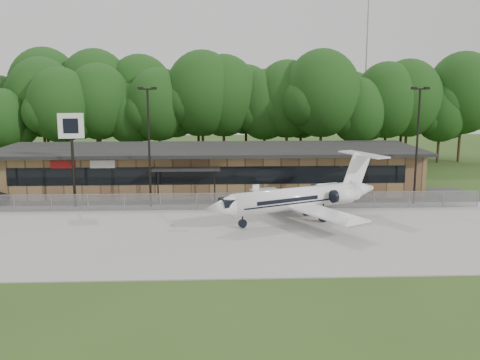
{
  "coord_description": "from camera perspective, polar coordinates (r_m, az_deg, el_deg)",
  "views": [
    {
      "loc": [
        0.71,
        -28.66,
        10.64
      ],
      "look_at": [
        2.49,
        12.0,
        3.15
      ],
      "focal_mm": 40.0,
      "sensor_mm": 36.0,
      "label": 1
    }
  ],
  "objects": [
    {
      "name": "light_pole_right",
      "position": [
        48.58,
        18.41,
        4.39
      ],
      "size": [
        1.55,
        0.3,
        10.23
      ],
      "color": "black",
      "rests_on": "ground"
    },
    {
      "name": "parking_lot",
      "position": [
        49.32,
        -3.28,
        -2.01
      ],
      "size": [
        50.0,
        9.0,
        0.06
      ],
      "primitive_type": "cube",
      "color": "#383835",
      "rests_on": "ground"
    },
    {
      "name": "fence",
      "position": [
        44.76,
        -3.36,
        -2.32
      ],
      "size": [
        46.0,
        0.04,
        1.52
      ],
      "color": "gray",
      "rests_on": "ground"
    },
    {
      "name": "terminal",
      "position": [
        53.28,
        -3.25,
        1.27
      ],
      "size": [
        41.0,
        11.65,
        4.3
      ],
      "color": "olive",
      "rests_on": "ground"
    },
    {
      "name": "pole_sign",
      "position": [
        47.28,
        -17.54,
        4.52
      ],
      "size": [
        2.13,
        0.43,
        8.07
      ],
      "rotation": [
        0.0,
        0.0,
        0.09
      ],
      "color": "black",
      "rests_on": "ground"
    },
    {
      "name": "treeline",
      "position": [
        70.73,
        -3.11,
        7.87
      ],
      "size": [
        72.0,
        12.0,
        15.0
      ],
      "primitive_type": null,
      "color": "#193A12",
      "rests_on": "ground"
    },
    {
      "name": "business_jet",
      "position": [
        41.27,
        6.44,
        -1.99
      ],
      "size": [
        14.65,
        13.06,
        5.07
      ],
      "rotation": [
        0.0,
        0.0,
        0.43
      ],
      "color": "white",
      "rests_on": "ground"
    },
    {
      "name": "ground",
      "position": [
        30.58,
        -3.74,
        -9.96
      ],
      "size": [
        160.0,
        160.0,
        0.0
      ],
      "primitive_type": "plane",
      "color": "#2D491A",
      "rests_on": "ground"
    },
    {
      "name": "light_pole_mid",
      "position": [
        45.76,
        -9.7,
        4.43
      ],
      "size": [
        1.55,
        0.3,
        10.23
      ],
      "color": "black",
      "rests_on": "ground"
    },
    {
      "name": "radio_mast",
      "position": [
        79.58,
        13.28,
        11.5
      ],
      "size": [
        0.2,
        0.2,
        25.0
      ],
      "primitive_type": "cylinder",
      "color": "gray",
      "rests_on": "ground"
    },
    {
      "name": "apron",
      "position": [
        38.17,
        -3.5,
        -5.72
      ],
      "size": [
        64.0,
        18.0,
        0.08
      ],
      "primitive_type": "cube",
      "color": "#9E9B93",
      "rests_on": "ground"
    }
  ]
}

